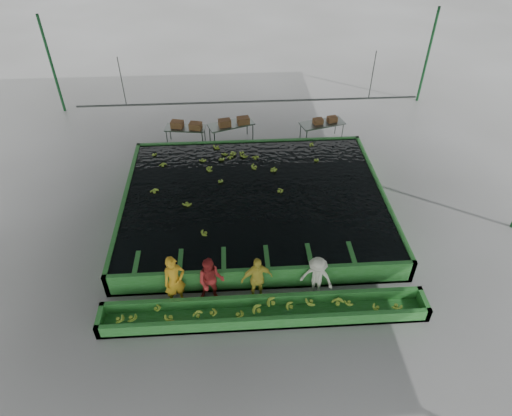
{
  "coord_description": "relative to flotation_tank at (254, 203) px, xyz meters",
  "views": [
    {
      "loc": [
        -0.81,
        -12.31,
        11.48
      ],
      "look_at": [
        0.0,
        0.5,
        1.0
      ],
      "focal_mm": 32.0,
      "sensor_mm": 36.0,
      "label": 1
    }
  ],
  "objects": [
    {
      "name": "flotation_tank",
      "position": [
        0.0,
        0.0,
        0.0
      ],
      "size": [
        10.0,
        8.0,
        0.9
      ],
      "primitive_type": null,
      "color": "#2E7D30",
      "rests_on": "ground"
    },
    {
      "name": "packing_table_mid",
      "position": [
        -0.78,
        5.39,
        0.04
      ],
      "size": [
        2.3,
        1.5,
        0.97
      ],
      "primitive_type": null,
      "rotation": [
        0.0,
        0.0,
        0.33
      ],
      "color": "#59605B",
      "rests_on": "ground"
    },
    {
      "name": "cableway_rail",
      "position": [
        0.0,
        3.5,
        2.55
      ],
      "size": [
        0.08,
        0.08,
        14.0
      ],
      "primitive_type": "cylinder",
      "color": "#59605B",
      "rests_on": "shed_roof"
    },
    {
      "name": "worker_c",
      "position": [
        -0.19,
        -4.3,
        0.41
      ],
      "size": [
        1.07,
        0.62,
        1.72
      ],
      "primitive_type": "imported",
      "rotation": [
        0.0,
        0.0,
        0.21
      ],
      "color": "yellow",
      "rests_on": "ground"
    },
    {
      "name": "rail_hanger_left",
      "position": [
        -5.0,
        3.5,
        3.55
      ],
      "size": [
        0.04,
        0.04,
        2.0
      ],
      "primitive_type": "cylinder",
      "color": "#59605B",
      "rests_on": "shed_roof"
    },
    {
      "name": "floating_bananas",
      "position": [
        0.0,
        0.8,
        0.4
      ],
      "size": [
        9.3,
        6.34,
        0.13
      ],
      "primitive_type": null,
      "color": "#88AF2D",
      "rests_on": "tank_water"
    },
    {
      "name": "ground",
      "position": [
        0.0,
        -1.5,
        -0.45
      ],
      "size": [
        80.0,
        80.0,
        0.0
      ],
      "primitive_type": "plane",
      "color": "gray",
      "rests_on": "ground"
    },
    {
      "name": "box_stack_right",
      "position": [
        3.68,
        5.26,
        0.5
      ],
      "size": [
        1.21,
        0.56,
        0.25
      ],
      "primitive_type": null,
      "rotation": [
        0.0,
        0.0,
        0.21
      ],
      "color": "brown",
      "rests_on": "packing_table_right"
    },
    {
      "name": "worker_b",
      "position": [
        -1.6,
        -4.3,
        0.42
      ],
      "size": [
        0.87,
        0.69,
        1.75
      ],
      "primitive_type": "imported",
      "rotation": [
        0.0,
        0.0,
        -0.04
      ],
      "color": "#AF2A29",
      "rests_on": "ground"
    },
    {
      "name": "worker_d",
      "position": [
        1.69,
        -4.3,
        0.34
      ],
      "size": [
        1.18,
        0.94,
        1.59
      ],
      "primitive_type": "imported",
      "rotation": [
        0.0,
        0.0,
        -0.4
      ],
      "color": "beige",
      "rests_on": "ground"
    },
    {
      "name": "rail_hanger_right",
      "position": [
        5.0,
        3.5,
        3.55
      ],
      "size": [
        0.04,
        0.04,
        2.0
      ],
      "primitive_type": "cylinder",
      "color": "#59605B",
      "rests_on": "shed_roof"
    },
    {
      "name": "box_stack_left",
      "position": [
        -2.87,
        5.33,
        0.41
      ],
      "size": [
        1.51,
        0.74,
        0.31
      ],
      "primitive_type": null,
      "rotation": [
        0.0,
        0.0,
        -0.24
      ],
      "color": "brown",
      "rests_on": "packing_table_left"
    },
    {
      "name": "packing_table_right",
      "position": [
        3.55,
        5.25,
        0.03
      ],
      "size": [
        2.24,
        1.35,
        0.95
      ],
      "primitive_type": null,
      "rotation": [
        0.0,
        0.0,
        0.26
      ],
      "color": "#59605B",
      "rests_on": "ground"
    },
    {
      "name": "tank_water",
      "position": [
        0.0,
        -0.0,
        0.4
      ],
      "size": [
        9.7,
        7.7,
        0.0
      ],
      "primitive_type": "cube",
      "color": "black",
      "rests_on": "flotation_tank"
    },
    {
      "name": "packing_table_left",
      "position": [
        -2.94,
        5.38,
        -0.02
      ],
      "size": [
        1.96,
        1.0,
        0.85
      ],
      "primitive_type": null,
      "rotation": [
        0.0,
        0.0,
        -0.14
      ],
      "color": "#59605B",
      "rests_on": "ground"
    },
    {
      "name": "box_stack_mid",
      "position": [
        -0.63,
        5.3,
        0.52
      ],
      "size": [
        1.5,
        0.68,
        0.31
      ],
      "primitive_type": null,
      "rotation": [
        0.0,
        0.0,
        0.2
      ],
      "color": "brown",
      "rests_on": "packing_table_mid"
    },
    {
      "name": "shed_roof",
      "position": [
        0.0,
        -1.5,
        4.55
      ],
      "size": [
        20.0,
        22.0,
        0.04
      ],
      "primitive_type": "cube",
      "color": "gray",
      "rests_on": "shed_posts"
    },
    {
      "name": "sorting_trough",
      "position": [
        0.0,
        -5.1,
        -0.2
      ],
      "size": [
        10.0,
        1.0,
        0.5
      ],
      "primitive_type": null,
      "color": "#2E7D30",
      "rests_on": "ground"
    },
    {
      "name": "worker_a",
      "position": [
        -2.7,
        -4.3,
        0.49
      ],
      "size": [
        0.81,
        0.7,
        1.89
      ],
      "primitive_type": "imported",
      "rotation": [
        0.0,
        0.0,
        0.43
      ],
      "color": "gold",
      "rests_on": "ground"
    },
    {
      "name": "trough_bananas",
      "position": [
        0.0,
        -5.1,
        -0.05
      ],
      "size": [
        8.86,
        0.59,
        0.12
      ],
      "primitive_type": null,
      "color": "#88AF2D",
      "rests_on": "sorting_trough"
    },
    {
      "name": "shed_posts",
      "position": [
        0.0,
        -1.5,
        2.05
      ],
      "size": [
        20.0,
        22.0,
        5.0
      ],
      "primitive_type": null,
      "color": "#195528",
      "rests_on": "ground"
    }
  ]
}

